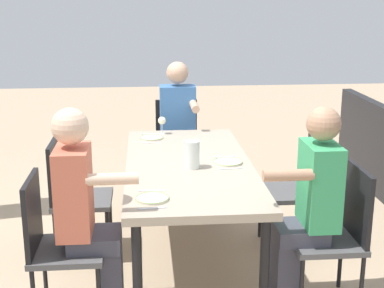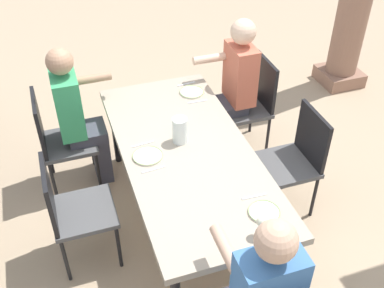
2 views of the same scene
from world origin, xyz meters
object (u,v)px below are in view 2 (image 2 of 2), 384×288
Objects in this scene: plate_2 at (264,212)px; water_pitcher at (180,131)px; dining_table at (187,157)px; chair_mid_north at (296,156)px; diner_guest_third at (78,115)px; chair_west_north at (252,100)px; plate_0 at (192,92)px; chair_west_south at (57,137)px; diner_man_white at (233,85)px; wine_glass_2 at (262,222)px; plate_1 at (148,156)px; chair_mid_south at (71,208)px.

water_pitcher is (-0.87, -0.28, 0.08)m from plate_2.
chair_mid_north reaches higher than dining_table.
chair_west_north is at bearing 89.89° from diner_guest_third.
chair_west_north is 4.49× the size of plate_2.
chair_mid_north is 4.36× the size of plate_0.
chair_west_south is 0.69× the size of diner_man_white.
chair_west_north reaches higher than dining_table.
dining_table is 0.93m from wine_glass_2.
wine_glass_2 is (1.67, 1.06, 0.34)m from chair_west_south.
plate_0 is at bearing 158.86° from dining_table.
chair_mid_north is at bearing -0.09° from chair_west_north.
plate_1 is (0.75, 0.40, 0.05)m from diner_guest_third.
dining_table is 0.30m from plate_1.
chair_mid_north is 1.14m from wine_glass_2.
chair_mid_south is at bearing -84.80° from dining_table.
wine_glass_2 is at bearing -32.47° from plate_2.
plate_2 is (0.74, 0.27, 0.07)m from dining_table.
chair_west_north is at bearing 90.00° from chair_west_south.
chair_west_south is 1.13m from water_pitcher.
dining_table is at bearing -41.58° from diner_man_white.
chair_west_south is 4.18× the size of plate_1.
chair_west_north is at bearing 179.91° from chair_mid_north.
dining_table is 0.79m from plate_0.
water_pitcher is at bearing -170.01° from wine_glass_2.
diner_man_white is at bearing 138.42° from dining_table.
plate_1 is (-0.11, -1.17, 0.23)m from chair_mid_north.
chair_mid_south is 1.37m from wine_glass_2.
plate_1 is (0.75, 0.60, 0.23)m from chair_west_south.
chair_west_south is 2.00m from wine_glass_2.
chair_west_south reaches higher than plate_2.
chair_west_south is 1.02× the size of chair_mid_north.
water_pitcher is at bearing -54.29° from chair_west_north.
plate_0 is (0.04, 1.17, 0.23)m from chair_west_south.
plate_2 is (1.52, -0.42, 0.03)m from diner_man_white.
diner_man_white is 1.38m from diner_guest_third.
chair_west_north is at bearing 122.40° from plate_1.
plate_1 is at bearing 28.16° from diner_guest_third.
chair_west_south is 0.27m from diner_guest_third.
chair_west_south is 4.43× the size of plate_0.
plate_2 is 0.91m from water_pitcher.
water_pitcher is (0.65, -0.70, 0.11)m from diner_man_white.
wine_glass_2 is (0.81, 1.05, 0.34)m from chair_mid_south.
dining_table is 1.55× the size of diner_guest_third.
chair_west_north is 0.69× the size of diner_man_white.
chair_mid_south is 1.35m from plate_2.
dining_table is at bearing -48.89° from chair_west_north.
chair_west_south is at bearing -141.20° from plate_1.
chair_west_south is at bearing -147.71° from wine_glass_2.
chair_mid_south is (0.08, -0.88, -0.16)m from dining_table.
diner_guest_third is (-0.78, -0.69, 0.02)m from dining_table.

